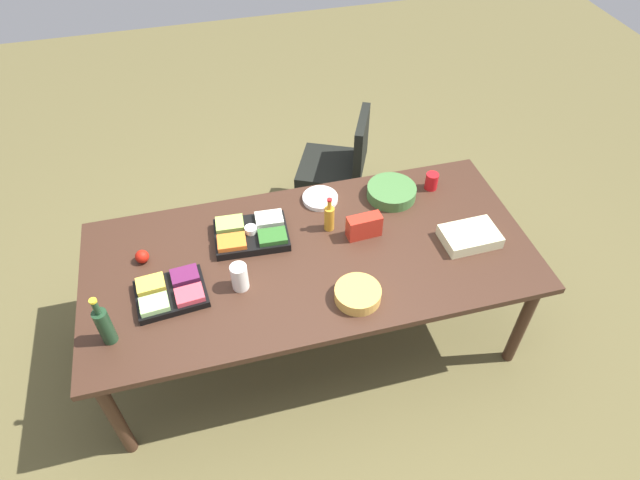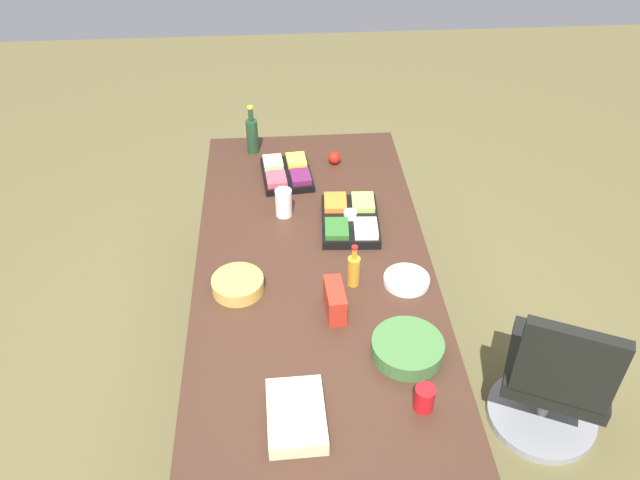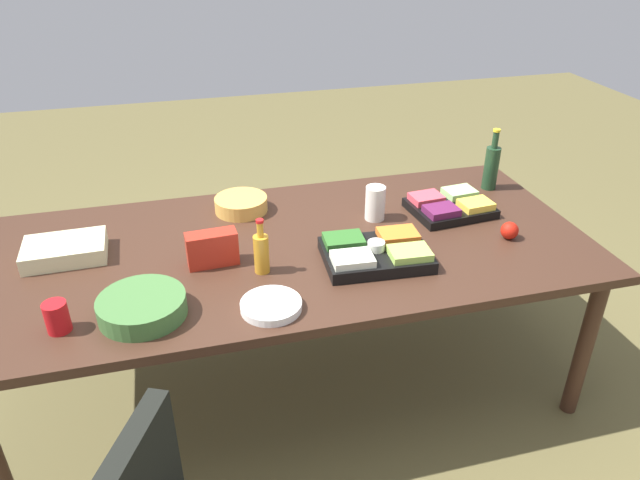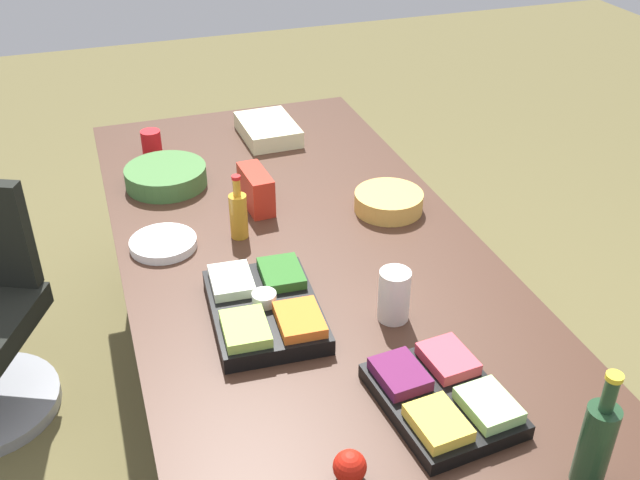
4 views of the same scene
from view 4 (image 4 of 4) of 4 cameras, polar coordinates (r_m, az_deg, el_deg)
The scene contains 14 objects.
ground_plane at distance 2.91m, azimuth -1.04°, elevation -13.67°, with size 10.00×10.00×0.00m, color brown.
conference_table at distance 2.45m, azimuth -1.20°, elevation -2.08°, with size 2.53×1.17×0.77m.
dressing_bottle at distance 2.47m, azimuth -6.32°, elevation 2.03°, with size 0.06×0.06×0.23m.
wine_bottle at distance 1.73m, azimuth 20.54°, elevation -14.42°, with size 0.08×0.08×0.31m.
veggie_tray at distance 2.12m, azimuth -4.29°, elevation -5.21°, with size 0.44×0.32×0.09m.
red_solo_cup at distance 3.10m, azimuth -12.88°, elevation 7.27°, with size 0.08×0.08×0.11m, color red.
chip_bowl at distance 2.65m, azimuth 5.32°, elevation 2.98°, with size 0.25×0.25×0.07m, color gold.
chip_bag_red at distance 2.65m, azimuth -4.97°, elevation 3.91°, with size 0.20×0.08×0.14m, color red.
sheet_cake at distance 3.21m, azimuth -4.04°, elevation 8.51°, with size 0.32×0.22×0.07m, color beige.
apple_red at distance 1.69m, azimuth 2.31°, elevation -17.09°, with size 0.08×0.08×0.08m, color red.
fruit_platter at distance 1.87m, azimuth 9.43°, elevation -11.81°, with size 0.38×0.31×0.07m.
paper_plate_stack at distance 2.49m, azimuth -12.01°, elevation -0.26°, with size 0.22×0.22×0.03m, color white.
mayo_jar at distance 2.10m, azimuth 5.74°, elevation -4.27°, with size 0.09×0.09×0.16m, color white.
salad_bowl at distance 2.87m, azimuth -11.81°, elevation 4.85°, with size 0.31×0.31×0.07m, color #417037.
Camera 4 is at (-1.94, 0.60, 2.09)m, focal length 41.44 mm.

